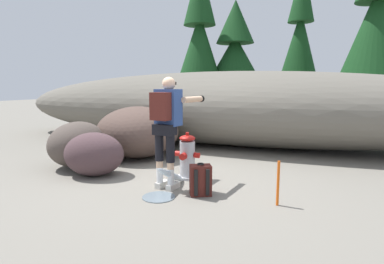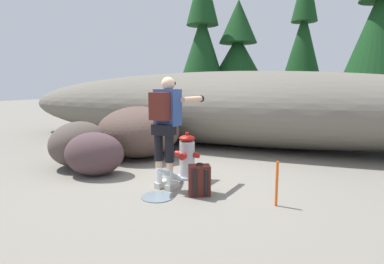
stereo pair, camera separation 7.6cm
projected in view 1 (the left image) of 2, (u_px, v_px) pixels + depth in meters
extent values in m
cube|color=slate|center=(172.00, 179.00, 5.29)|extent=(56.00, 56.00, 0.04)
ellipsoid|color=#666056|center=(229.00, 108.00, 8.31)|extent=(13.71, 3.20, 1.94)
cylinder|color=#B2B2B7|center=(187.00, 177.00, 5.32)|extent=(0.35, 0.35, 0.04)
cylinder|color=#B2B2B7|center=(187.00, 159.00, 5.27)|extent=(0.26, 0.26, 0.60)
ellipsoid|color=red|center=(187.00, 138.00, 5.22)|extent=(0.27, 0.27, 0.10)
cylinder|color=red|center=(187.00, 134.00, 5.21)|extent=(0.06, 0.06, 0.05)
cylinder|color=red|center=(178.00, 154.00, 5.32)|extent=(0.09, 0.09, 0.09)
cylinder|color=red|center=(197.00, 155.00, 5.19)|extent=(0.09, 0.09, 0.09)
cylinder|color=red|center=(183.00, 157.00, 5.10)|extent=(0.11, 0.09, 0.11)
ellipsoid|color=silver|center=(172.00, 175.00, 4.74)|extent=(0.10, 0.88, 0.50)
cylinder|color=slate|center=(159.00, 197.00, 4.39)|extent=(0.46, 0.46, 0.01)
cube|color=beige|center=(162.00, 184.00, 4.84)|extent=(0.13, 0.27, 0.09)
cylinder|color=white|center=(160.00, 175.00, 4.76)|extent=(0.10, 0.10, 0.24)
cylinder|color=#DBAD89|center=(160.00, 164.00, 4.74)|extent=(0.10, 0.10, 0.10)
cylinder|color=black|center=(159.00, 147.00, 4.70)|extent=(0.13, 0.13, 0.43)
cube|color=beige|center=(173.00, 186.00, 4.74)|extent=(0.13, 0.27, 0.09)
cylinder|color=white|center=(171.00, 177.00, 4.67)|extent=(0.10, 0.10, 0.24)
cylinder|color=#DBAD89|center=(171.00, 166.00, 4.64)|extent=(0.10, 0.10, 0.10)
cylinder|color=black|center=(170.00, 148.00, 4.60)|extent=(0.13, 0.13, 0.43)
cube|color=black|center=(165.00, 130.00, 4.61)|extent=(0.34, 0.24, 0.16)
cube|color=#2D4784|center=(168.00, 107.00, 4.65)|extent=(0.39, 0.28, 0.54)
cube|color=#511E19|center=(160.00, 106.00, 4.48)|extent=(0.30, 0.19, 0.40)
sphere|color=#DBAD89|center=(169.00, 84.00, 4.62)|extent=(0.20, 0.20, 0.20)
cube|color=black|center=(172.00, 83.00, 4.69)|extent=(0.15, 0.04, 0.04)
cylinder|color=#DBAD89|center=(170.00, 99.00, 5.06)|extent=(0.16, 0.59, 0.09)
sphere|color=black|center=(178.00, 98.00, 5.29)|extent=(0.11, 0.11, 0.11)
cylinder|color=#DBAD89|center=(193.00, 99.00, 4.85)|extent=(0.16, 0.59, 0.09)
sphere|color=black|center=(201.00, 99.00, 5.08)|extent=(0.11, 0.11, 0.11)
cube|color=#511E19|center=(201.00, 180.00, 4.46)|extent=(0.36, 0.32, 0.44)
cube|color=#511E19|center=(199.00, 182.00, 4.60)|extent=(0.21, 0.16, 0.20)
torus|color=black|center=(201.00, 164.00, 4.42)|extent=(0.10, 0.10, 0.02)
cube|color=black|center=(196.00, 183.00, 4.34)|extent=(0.06, 0.05, 0.37)
cube|color=black|center=(208.00, 182.00, 4.36)|extent=(0.06, 0.05, 0.37)
ellipsoid|color=#4E3C34|center=(138.00, 132.00, 6.80)|extent=(2.35, 2.39, 1.12)
ellipsoid|color=#4E433C|center=(78.00, 144.00, 6.05)|extent=(0.97, 1.26, 0.87)
ellipsoid|color=#483437|center=(94.00, 154.00, 5.41)|extent=(1.23, 1.08, 0.76)
cylinder|color=#47331E|center=(199.00, 104.00, 14.58)|extent=(0.27, 0.27, 1.44)
cone|color=#143D19|center=(200.00, 51.00, 14.22)|extent=(2.25, 2.25, 3.38)
cylinder|color=#47331E|center=(234.00, 102.00, 14.91)|extent=(0.32, 0.32, 1.56)
cone|color=#143D19|center=(235.00, 60.00, 14.62)|extent=(2.70, 2.70, 2.35)
cone|color=#143D19|center=(235.00, 21.00, 14.36)|extent=(1.76, 1.76, 1.96)
cylinder|color=#47331E|center=(297.00, 100.00, 15.00)|extent=(0.22, 0.22, 1.70)
cone|color=#143D19|center=(299.00, 47.00, 14.63)|extent=(1.83, 1.83, 3.33)
cylinder|color=#47331E|center=(369.00, 103.00, 12.04)|extent=(0.29, 0.29, 1.78)
cone|color=#143D19|center=(375.00, 33.00, 11.65)|extent=(2.39, 2.39, 3.44)
cylinder|color=#E55914|center=(278.00, 183.00, 4.06)|extent=(0.04, 0.04, 0.60)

